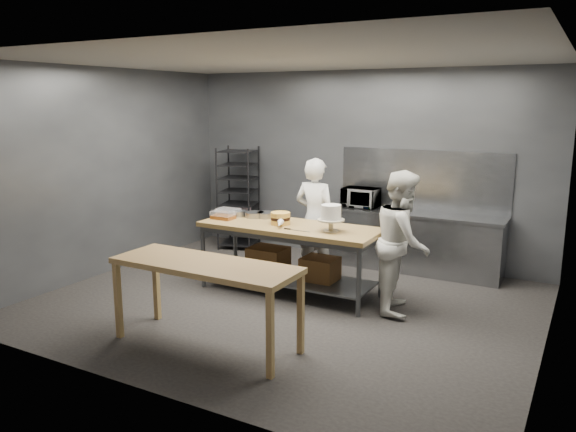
{
  "coord_description": "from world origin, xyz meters",
  "views": [
    {
      "loc": [
        3.3,
        -5.88,
        2.52
      ],
      "look_at": [
        -0.17,
        0.38,
        1.05
      ],
      "focal_mm": 35.0,
      "sensor_mm": 36.0,
      "label": 1
    }
  ],
  "objects_px": {
    "speed_rack": "(239,199)",
    "microwave": "(361,197)",
    "chef_right": "(403,242)",
    "chef_behind": "(315,219)",
    "layer_cake": "(280,218)",
    "near_counter": "(205,271)",
    "frosted_cake_stand": "(331,215)",
    "work_table": "(290,250)"
  },
  "relations": [
    {
      "from": "work_table",
      "to": "near_counter",
      "type": "distance_m",
      "value": 1.93
    },
    {
      "from": "chef_behind",
      "to": "chef_right",
      "type": "distance_m",
      "value": 1.64
    },
    {
      "from": "chef_right",
      "to": "microwave",
      "type": "xyz_separation_m",
      "value": [
        -1.21,
        1.68,
        0.19
      ]
    },
    {
      "from": "chef_behind",
      "to": "layer_cake",
      "type": "distance_m",
      "value": 0.79
    },
    {
      "from": "work_table",
      "to": "speed_rack",
      "type": "relative_size",
      "value": 1.37
    },
    {
      "from": "speed_rack",
      "to": "chef_right",
      "type": "bearing_deg",
      "value": -24.9
    },
    {
      "from": "frosted_cake_stand",
      "to": "layer_cake",
      "type": "distance_m",
      "value": 0.78
    },
    {
      "from": "chef_right",
      "to": "layer_cake",
      "type": "height_order",
      "value": "chef_right"
    },
    {
      "from": "work_table",
      "to": "layer_cake",
      "type": "xyz_separation_m",
      "value": [
        -0.12,
        -0.04,
        0.43
      ]
    },
    {
      "from": "chef_behind",
      "to": "frosted_cake_stand",
      "type": "bearing_deg",
      "value": 130.54
    },
    {
      "from": "near_counter",
      "to": "chef_right",
      "type": "bearing_deg",
      "value": 53.54
    },
    {
      "from": "near_counter",
      "to": "microwave",
      "type": "bearing_deg",
      "value": 86.2
    },
    {
      "from": "near_counter",
      "to": "microwave",
      "type": "height_order",
      "value": "microwave"
    },
    {
      "from": "speed_rack",
      "to": "near_counter",
      "type": "bearing_deg",
      "value": -60.89
    },
    {
      "from": "chef_behind",
      "to": "layer_cake",
      "type": "height_order",
      "value": "chef_behind"
    },
    {
      "from": "near_counter",
      "to": "speed_rack",
      "type": "bearing_deg",
      "value": 119.11
    },
    {
      "from": "speed_rack",
      "to": "microwave",
      "type": "bearing_deg",
      "value": 2.06
    },
    {
      "from": "microwave",
      "to": "layer_cake",
      "type": "bearing_deg",
      "value": -103.5
    },
    {
      "from": "speed_rack",
      "to": "microwave",
      "type": "height_order",
      "value": "speed_rack"
    },
    {
      "from": "chef_right",
      "to": "frosted_cake_stand",
      "type": "relative_size",
      "value": 5.07
    },
    {
      "from": "near_counter",
      "to": "frosted_cake_stand",
      "type": "xyz_separation_m",
      "value": [
        0.58,
        1.81,
        0.32
      ]
    },
    {
      "from": "work_table",
      "to": "chef_behind",
      "type": "distance_m",
      "value": 0.79
    },
    {
      "from": "chef_behind",
      "to": "work_table",
      "type": "bearing_deg",
      "value": 92.31
    },
    {
      "from": "work_table",
      "to": "chef_behind",
      "type": "height_order",
      "value": "chef_behind"
    },
    {
      "from": "chef_right",
      "to": "layer_cake",
      "type": "xyz_separation_m",
      "value": [
        -1.64,
        -0.09,
        0.14
      ]
    },
    {
      "from": "speed_rack",
      "to": "chef_right",
      "type": "height_order",
      "value": "speed_rack"
    },
    {
      "from": "near_counter",
      "to": "chef_behind",
      "type": "relative_size",
      "value": 1.15
    },
    {
      "from": "speed_rack",
      "to": "frosted_cake_stand",
      "type": "height_order",
      "value": "speed_rack"
    },
    {
      "from": "frosted_cake_stand",
      "to": "layer_cake",
      "type": "relative_size",
      "value": 1.32
    },
    {
      "from": "near_counter",
      "to": "speed_rack",
      "type": "height_order",
      "value": "speed_rack"
    },
    {
      "from": "work_table",
      "to": "frosted_cake_stand",
      "type": "xyz_separation_m",
      "value": [
        0.64,
        -0.1,
        0.56
      ]
    },
    {
      "from": "chef_behind",
      "to": "chef_right",
      "type": "relative_size",
      "value": 1.01
    },
    {
      "from": "work_table",
      "to": "microwave",
      "type": "height_order",
      "value": "microwave"
    },
    {
      "from": "work_table",
      "to": "frosted_cake_stand",
      "type": "height_order",
      "value": "frosted_cake_stand"
    },
    {
      "from": "microwave",
      "to": "layer_cake",
      "type": "distance_m",
      "value": 1.82
    },
    {
      "from": "frosted_cake_stand",
      "to": "layer_cake",
      "type": "xyz_separation_m",
      "value": [
        -0.76,
        0.07,
        -0.14
      ]
    },
    {
      "from": "chef_behind",
      "to": "microwave",
      "type": "height_order",
      "value": "chef_behind"
    },
    {
      "from": "work_table",
      "to": "microwave",
      "type": "xyz_separation_m",
      "value": [
        0.3,
        1.73,
        0.48
      ]
    },
    {
      "from": "speed_rack",
      "to": "microwave",
      "type": "distance_m",
      "value": 2.24
    },
    {
      "from": "speed_rack",
      "to": "layer_cake",
      "type": "distance_m",
      "value": 2.48
    },
    {
      "from": "layer_cake",
      "to": "speed_rack",
      "type": "bearing_deg",
      "value": 136.88
    },
    {
      "from": "microwave",
      "to": "frosted_cake_stand",
      "type": "distance_m",
      "value": 1.87
    }
  ]
}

